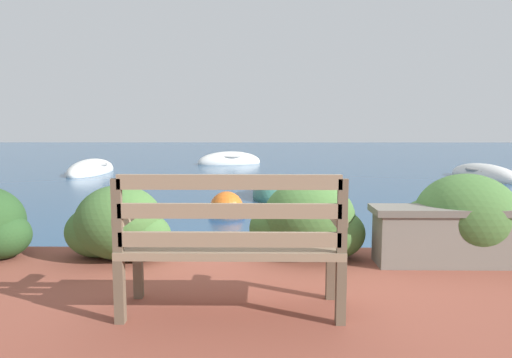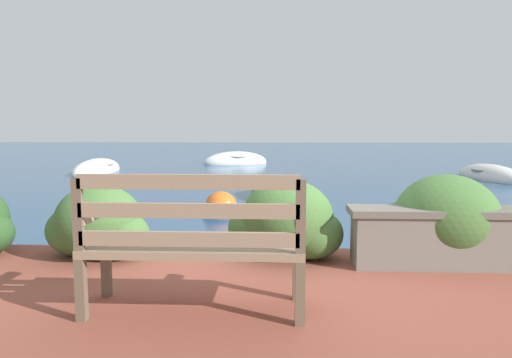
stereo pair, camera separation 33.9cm
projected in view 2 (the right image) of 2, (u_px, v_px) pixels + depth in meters
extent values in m
plane|color=navy|center=(273.00, 269.00, 4.62)|extent=(80.00, 80.00, 0.00)
cube|color=brown|center=(106.00, 269.00, 3.25)|extent=(0.06, 0.06, 0.40)
cube|color=brown|center=(297.00, 272.00, 3.19)|extent=(0.06, 0.06, 0.40)
cube|color=brown|center=(81.00, 290.00, 2.83)|extent=(0.06, 0.06, 0.40)
cube|color=brown|center=(300.00, 293.00, 2.77)|extent=(0.06, 0.06, 0.40)
cube|color=#8C755B|center=(195.00, 247.00, 2.98)|extent=(1.42, 0.48, 0.05)
cube|color=#8C755B|center=(188.00, 239.00, 2.76)|extent=(1.35, 0.04, 0.09)
cube|color=#8C755B|center=(188.00, 211.00, 2.74)|extent=(1.35, 0.04, 0.09)
cube|color=#8C755B|center=(187.00, 182.00, 2.73)|extent=(1.35, 0.04, 0.09)
cube|color=brown|center=(78.00, 215.00, 2.78)|extent=(0.06, 0.04, 0.45)
cube|color=brown|center=(301.00, 217.00, 2.72)|extent=(0.06, 0.04, 0.45)
cube|color=#8C755B|center=(92.00, 215.00, 2.99)|extent=(0.07, 0.43, 0.05)
cube|color=#8C755B|center=(299.00, 217.00, 2.93)|extent=(0.07, 0.43, 0.05)
cube|color=slate|center=(456.00, 241.00, 3.94)|extent=(1.76, 0.35, 0.45)
cube|color=#635F56|center=(458.00, 212.00, 3.91)|extent=(1.85, 0.39, 0.06)
ellipsoid|color=#426B33|center=(99.00, 221.00, 4.22)|extent=(0.80, 0.72, 0.68)
ellipsoid|color=#426B33|center=(79.00, 230.00, 4.30)|extent=(0.60, 0.54, 0.48)
ellipsoid|color=#426B33|center=(119.00, 235.00, 4.18)|extent=(0.56, 0.51, 0.44)
ellipsoid|color=#426B33|center=(287.00, 219.00, 4.22)|extent=(0.86, 0.77, 0.73)
ellipsoid|color=#426B33|center=(262.00, 228.00, 4.31)|extent=(0.64, 0.58, 0.51)
ellipsoid|color=#426B33|center=(311.00, 234.00, 4.18)|extent=(0.60, 0.54, 0.47)
ellipsoid|color=#426B33|center=(446.00, 218.00, 4.11)|extent=(0.93, 0.83, 0.79)
ellipsoid|color=#426B33|center=(415.00, 228.00, 4.21)|extent=(0.70, 0.63, 0.56)
ellipsoid|color=#426B33|center=(474.00, 234.00, 4.07)|extent=(0.65, 0.58, 0.51)
ellipsoid|color=#336B5B|center=(278.00, 193.00, 9.61)|extent=(1.44, 2.41, 0.76)
torus|color=#304F46|center=(278.00, 183.00, 9.59)|extent=(1.25, 1.25, 0.07)
cube|color=#846647|center=(281.00, 182.00, 9.92)|extent=(0.86, 0.27, 0.04)
cube|color=#846647|center=(276.00, 186.00, 9.32)|extent=(0.86, 0.27, 0.04)
ellipsoid|color=silver|center=(490.00, 177.00, 12.64)|extent=(1.35, 2.90, 0.72)
torus|color=gray|center=(491.00, 170.00, 12.61)|extent=(1.12, 1.12, 0.07)
cube|color=#846647|center=(500.00, 173.00, 12.20)|extent=(0.78, 0.23, 0.04)
cube|color=#846647|center=(483.00, 170.00, 12.96)|extent=(0.78, 0.23, 0.04)
ellipsoid|color=silver|center=(97.00, 171.00, 14.46)|extent=(0.99, 3.00, 0.79)
torus|color=gray|center=(97.00, 164.00, 14.43)|extent=(1.01, 1.01, 0.07)
cube|color=#846647|center=(91.00, 166.00, 13.99)|extent=(0.78, 0.12, 0.04)
cube|color=#846647|center=(102.00, 164.00, 14.81)|extent=(0.78, 0.12, 0.04)
ellipsoid|color=silver|center=(236.00, 162.00, 17.97)|extent=(2.76, 1.92, 0.87)
torus|color=gray|center=(236.00, 156.00, 17.94)|extent=(1.38, 1.38, 0.07)
cube|color=#846647|center=(245.00, 157.00, 18.07)|extent=(0.42, 0.82, 0.04)
cube|color=#846647|center=(228.00, 157.00, 17.84)|extent=(0.42, 0.82, 0.04)
sphere|color=orange|center=(221.00, 208.00, 7.55)|extent=(0.56, 0.56, 0.56)
torus|color=navy|center=(221.00, 208.00, 7.55)|extent=(0.62, 0.62, 0.07)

